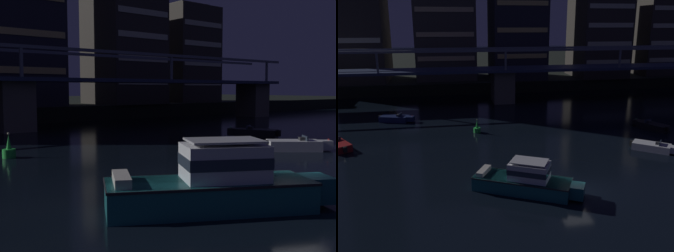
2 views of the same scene
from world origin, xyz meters
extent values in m
plane|color=black|center=(0.00, 0.00, 0.00)|extent=(400.00, 400.00, 0.00)
cube|color=#605B51|center=(0.00, 36.48, 2.77)|extent=(3.60, 4.40, 5.55)
cube|color=#605B51|center=(40.74, 36.48, 2.77)|extent=(3.60, 4.40, 5.55)
cube|color=#2D3856|center=(0.00, 36.48, 5.78)|extent=(87.48, 6.40, 0.45)
cube|color=slate|center=(0.00, 33.58, 9.20)|extent=(87.48, 0.36, 0.36)
cube|color=slate|center=(0.00, 39.38, 9.20)|extent=(87.48, 0.36, 0.36)
cube|color=slate|center=(0.00, 33.58, 7.60)|extent=(0.30, 0.30, 3.20)
cube|color=slate|center=(20.37, 33.58, 7.60)|extent=(0.30, 0.30, 3.20)
cube|color=slate|center=(40.74, 33.58, 7.60)|extent=(0.30, 0.30, 3.20)
cube|color=#282833|center=(5.55, 50.99, 14.76)|extent=(10.94, 11.11, 25.13)
cube|color=#F2D172|center=(5.55, 45.39, 7.23)|extent=(10.06, 0.10, 0.90)
cube|color=#F2D172|center=(5.55, 45.39, 12.25)|extent=(10.06, 0.10, 0.90)
cube|color=#38332D|center=(23.41, 50.09, 11.32)|extent=(10.35, 11.81, 18.25)
cube|color=beige|center=(23.41, 44.13, 5.85)|extent=(9.52, 0.10, 0.90)
cube|color=beige|center=(23.41, 44.13, 9.50)|extent=(9.52, 0.10, 0.90)
cube|color=beige|center=(23.41, 44.13, 13.15)|extent=(9.52, 0.10, 0.90)
cube|color=beige|center=(23.41, 44.13, 16.80)|extent=(9.52, 0.10, 0.90)
cube|color=#38332D|center=(38.69, 53.31, 11.22)|extent=(10.06, 13.44, 18.05)
cube|color=beige|center=(38.69, 46.54, 5.81)|extent=(9.25, 0.10, 0.90)
cube|color=beige|center=(38.69, 46.54, 9.42)|extent=(9.25, 0.10, 0.90)
cube|color=beige|center=(38.69, 46.54, 13.03)|extent=(9.25, 0.10, 0.90)
cube|color=beige|center=(38.69, 46.54, 16.64)|extent=(9.25, 0.10, 0.90)
cube|color=#38332D|center=(38.69, 53.31, 20.55)|extent=(7.04, 9.41, 0.60)
cube|color=#196066|center=(-4.58, 0.76, 0.60)|extent=(8.28, 6.08, 1.20)
cube|color=#196066|center=(-0.57, -1.40, 0.68)|extent=(1.65, 1.78, 1.04)
cube|color=black|center=(-4.58, 0.76, 1.15)|extent=(8.39, 6.19, 0.10)
cube|color=white|center=(-4.05, 0.47, 1.90)|extent=(3.81, 3.36, 1.40)
cube|color=#283342|center=(-4.05, 0.47, 1.95)|extent=(3.87, 3.42, 0.44)
cube|color=silver|center=(-4.05, 0.47, 2.75)|extent=(3.43, 3.03, 0.08)
cube|color=#B7B2A8|center=(-7.57, 2.37, 1.38)|extent=(1.51, 2.12, 0.36)
cube|color=silver|center=(11.72, 8.13, 0.40)|extent=(4.15, 3.89, 0.80)
cube|color=silver|center=(13.57, 6.58, 0.45)|extent=(1.33, 1.34, 0.70)
cube|color=#283342|center=(12.38, 7.58, 0.98)|extent=(0.94, 1.10, 0.36)
cube|color=#262628|center=(12.18, 7.74, 0.92)|extent=(0.67, 0.69, 0.24)
cube|color=black|center=(10.07, 9.51, 0.50)|extent=(0.51, 0.51, 0.60)
sphere|color=red|center=(13.76, 6.42, 0.88)|extent=(0.12, 0.12, 0.12)
cube|color=black|center=(16.57, 15.70, 0.40)|extent=(3.29, 4.30, 0.80)
cube|color=black|center=(15.54, 17.88, 0.45)|extent=(1.28, 1.24, 0.70)
cube|color=#283342|center=(16.20, 16.47, 0.98)|extent=(1.26, 0.67, 0.36)
cube|color=#262628|center=(16.31, 16.25, 0.92)|extent=(0.68, 0.60, 0.24)
cube|color=black|center=(17.48, 13.75, 0.50)|extent=(0.48, 0.48, 0.60)
sphere|color=#33D84C|center=(15.44, 18.11, 0.88)|extent=(0.12, 0.12, 0.12)
cylinder|color=green|center=(-6.48, 18.42, 0.30)|extent=(0.90, 0.90, 0.60)
cone|color=green|center=(-6.48, 18.42, 1.10)|extent=(0.36, 0.36, 1.00)
sphere|color=#F2EAB2|center=(-6.48, 18.42, 1.68)|extent=(0.16, 0.16, 0.16)
camera|label=1|loc=(-15.94, -10.82, 4.76)|focal=45.05mm
camera|label=2|loc=(-10.90, -26.40, 13.52)|focal=39.00mm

